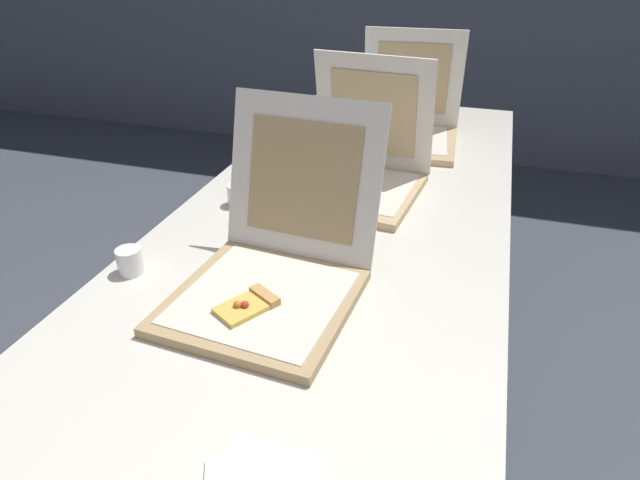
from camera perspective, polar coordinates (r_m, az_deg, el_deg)
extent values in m
cube|color=silver|center=(1.41, 1.42, 0.94)|extent=(0.87, 2.40, 0.03)
cylinder|color=gray|center=(2.63, 0.56, 6.37)|extent=(0.04, 0.04, 0.71)
cylinder|color=gray|center=(2.54, 16.52, 4.15)|extent=(0.04, 0.04, 0.71)
cube|color=tan|center=(1.11, -6.10, -6.42)|extent=(0.37, 0.37, 0.02)
cube|color=silver|center=(1.10, -6.05, -5.92)|extent=(0.33, 0.33, 0.00)
cube|color=silver|center=(1.19, -1.75, 6.52)|extent=(0.36, 0.12, 0.34)
cube|color=tan|center=(1.19, -1.84, 6.35)|extent=(0.26, 0.09, 0.24)
cube|color=#E5B74C|center=(1.07, -8.00, -7.03)|extent=(0.11, 0.12, 0.01)
cube|color=tan|center=(1.09, -5.80, -5.85)|extent=(0.08, 0.06, 0.02)
sphere|color=red|center=(1.06, -7.88, -6.74)|extent=(0.02, 0.02, 0.02)
sphere|color=orange|center=(1.06, -8.64, -6.72)|extent=(0.02, 0.02, 0.02)
cube|color=tan|center=(1.57, 3.65, 5.14)|extent=(0.38, 0.38, 0.02)
cube|color=silver|center=(1.57, 3.91, 5.62)|extent=(0.32, 0.32, 0.00)
cube|color=silver|center=(1.63, 5.65, 12.99)|extent=(0.36, 0.10, 0.35)
cube|color=tan|center=(1.63, 5.60, 12.97)|extent=(0.26, 0.07, 0.25)
cube|color=#E5B74C|center=(1.52, 2.92, 5.13)|extent=(0.08, 0.11, 0.01)
cube|color=tan|center=(1.57, 3.08, 6.00)|extent=(0.06, 0.03, 0.02)
sphere|color=#2D6628|center=(1.50, 2.91, 5.10)|extent=(0.02, 0.02, 0.02)
sphere|color=orange|center=(1.52, 3.06, 5.46)|extent=(0.02, 0.02, 0.02)
cube|color=tan|center=(1.97, 8.83, 10.09)|extent=(0.37, 0.37, 0.02)
cube|color=silver|center=(1.97, 8.84, 10.51)|extent=(0.32, 0.32, 0.00)
cube|color=silver|center=(2.06, 9.70, 16.31)|extent=(0.35, 0.07, 0.35)
cube|color=tan|center=(2.06, 9.67, 16.29)|extent=(0.25, 0.05, 0.25)
cylinder|color=white|center=(1.94, 8.00, 11.15)|extent=(0.03, 0.03, 0.00)
cylinder|color=white|center=(1.94, 8.23, 10.73)|extent=(0.01, 0.00, 0.03)
cylinder|color=white|center=(1.95, 7.88, 10.85)|extent=(0.01, 0.00, 0.03)
cylinder|color=white|center=(1.94, 7.79, 10.71)|extent=(0.01, 0.00, 0.03)
cylinder|color=white|center=(1.51, -8.63, 4.69)|extent=(0.06, 0.06, 0.06)
cylinder|color=white|center=(1.27, -19.29, -2.10)|extent=(0.06, 0.06, 0.06)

